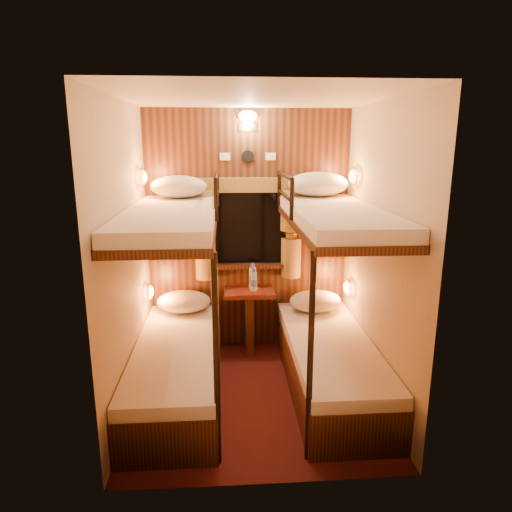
{
  "coord_description": "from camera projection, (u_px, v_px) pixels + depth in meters",
  "views": [
    {
      "loc": [
        -0.23,
        -3.47,
        2.08
      ],
      "look_at": [
        0.02,
        0.15,
        1.18
      ],
      "focal_mm": 32.0,
      "sensor_mm": 36.0,
      "label": 1
    }
  ],
  "objects": [
    {
      "name": "floor",
      "position": [
        255.0,
        394.0,
        3.88
      ],
      "size": [
        2.1,
        2.1,
        0.0
      ],
      "primitive_type": "plane",
      "color": "#3B1010",
      "rests_on": "ground"
    },
    {
      "name": "ceiling",
      "position": [
        255.0,
        97.0,
        3.3
      ],
      "size": [
        2.1,
        2.1,
        0.0
      ],
      "primitive_type": "plane",
      "rotation": [
        3.14,
        0.0,
        0.0
      ],
      "color": "silver",
      "rests_on": "wall_back"
    },
    {
      "name": "wall_back",
      "position": [
        248.0,
        232.0,
        4.6
      ],
      "size": [
        2.4,
        0.0,
        2.4
      ],
      "primitive_type": "plane",
      "rotation": [
        1.57,
        0.0,
        0.0
      ],
      "color": "#C6B293",
      "rests_on": "floor"
    },
    {
      "name": "wall_front",
      "position": [
        267.0,
        303.0,
        2.57
      ],
      "size": [
        2.4,
        0.0,
        2.4
      ],
      "primitive_type": "plane",
      "rotation": [
        -1.57,
        0.0,
        0.0
      ],
      "color": "#C6B293",
      "rests_on": "floor"
    },
    {
      "name": "wall_left",
      "position": [
        126.0,
        260.0,
        3.52
      ],
      "size": [
        0.0,
        2.4,
        2.4
      ],
      "primitive_type": "plane",
      "rotation": [
        1.57,
        0.0,
        1.57
      ],
      "color": "#C6B293",
      "rests_on": "floor"
    },
    {
      "name": "wall_right",
      "position": [
        379.0,
        256.0,
        3.65
      ],
      "size": [
        0.0,
        2.4,
        2.4
      ],
      "primitive_type": "plane",
      "rotation": [
        1.57,
        0.0,
        -1.57
      ],
      "color": "#C6B293",
      "rests_on": "floor"
    },
    {
      "name": "back_panel",
      "position": [
        248.0,
        233.0,
        4.59
      ],
      "size": [
        2.0,
        0.03,
        2.4
      ],
      "primitive_type": "cube",
      "color": "black",
      "rests_on": "floor"
    },
    {
      "name": "bunk_left",
      "position": [
        176.0,
        332.0,
        3.77
      ],
      "size": [
        0.72,
        1.9,
        1.82
      ],
      "color": "black",
      "rests_on": "floor"
    },
    {
      "name": "bunk_right",
      "position": [
        331.0,
        328.0,
        3.85
      ],
      "size": [
        0.72,
        1.9,
        1.82
      ],
      "color": "black",
      "rests_on": "floor"
    },
    {
      "name": "window",
      "position": [
        248.0,
        235.0,
        4.56
      ],
      "size": [
        1.0,
        0.12,
        0.79
      ],
      "color": "black",
      "rests_on": "back_panel"
    },
    {
      "name": "curtains",
      "position": [
        248.0,
        227.0,
        4.51
      ],
      "size": [
        1.1,
        0.22,
        1.0
      ],
      "color": "olive",
      "rests_on": "back_panel"
    },
    {
      "name": "back_fixtures",
      "position": [
        248.0,
        124.0,
        4.3
      ],
      "size": [
        0.54,
        0.09,
        0.48
      ],
      "color": "black",
      "rests_on": "back_panel"
    },
    {
      "name": "reading_lamps",
      "position": [
        250.0,
        235.0,
        4.25
      ],
      "size": [
        2.0,
        0.2,
        1.25
      ],
      "color": "orange",
      "rests_on": "wall_left"
    },
    {
      "name": "table",
      "position": [
        249.0,
        312.0,
        4.6
      ],
      "size": [
        0.5,
        0.34,
        0.66
      ],
      "color": "#551913",
      "rests_on": "floor"
    },
    {
      "name": "bottle_left",
      "position": [
        254.0,
        282.0,
        4.49
      ],
      "size": [
        0.07,
        0.07,
        0.23
      ],
      "rotation": [
        0.0,
        0.0,
        0.22
      ],
      "color": "#99BFE5",
      "rests_on": "table"
    },
    {
      "name": "bottle_right",
      "position": [
        253.0,
        278.0,
        4.58
      ],
      "size": [
        0.08,
        0.08,
        0.26
      ],
      "rotation": [
        0.0,
        0.0,
        0.31
      ],
      "color": "#99BFE5",
      "rests_on": "table"
    },
    {
      "name": "sachet_a",
      "position": [
        253.0,
        288.0,
        4.59
      ],
      "size": [
        0.08,
        0.07,
        0.01
      ],
      "primitive_type": "cube",
      "rotation": [
        0.0,
        0.0,
        -0.08
      ],
      "color": "silver",
      "rests_on": "table"
    },
    {
      "name": "sachet_b",
      "position": [
        255.0,
        288.0,
        4.59
      ],
      "size": [
        0.08,
        0.07,
        0.01
      ],
      "primitive_type": "cube",
      "rotation": [
        0.0,
        0.0,
        0.36
      ],
      "color": "silver",
      "rests_on": "table"
    },
    {
      "name": "pillow_lower_left",
      "position": [
        184.0,
        301.0,
        4.49
      ],
      "size": [
        0.53,
        0.38,
        0.21
      ],
      "primitive_type": "ellipsoid",
      "color": "white",
      "rests_on": "bunk_left"
    },
    {
      "name": "pillow_lower_right",
      "position": [
        315.0,
        301.0,
        4.51
      ],
      "size": [
        0.51,
        0.37,
        0.2
      ],
      "primitive_type": "ellipsoid",
      "color": "white",
      "rests_on": "bunk_right"
    },
    {
      "name": "pillow_upper_left",
      "position": [
        179.0,
        187.0,
        4.18
      ],
      "size": [
        0.52,
        0.37,
        0.2
      ],
      "primitive_type": "ellipsoid",
      "color": "white",
      "rests_on": "bunk_left"
    },
    {
      "name": "pillow_upper_right",
      "position": [
        318.0,
        184.0,
        4.3
      ],
      "size": [
        0.58,
        0.41,
        0.23
      ],
      "primitive_type": "ellipsoid",
      "color": "white",
      "rests_on": "bunk_right"
    }
  ]
}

